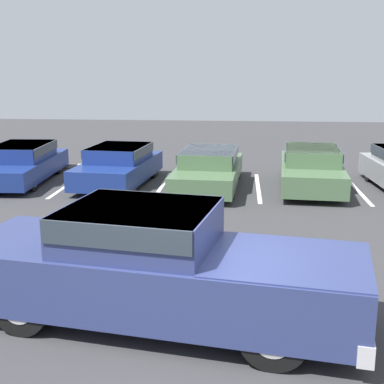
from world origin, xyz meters
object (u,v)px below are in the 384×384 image
parked_sedan_a (22,162)px  parked_sedan_b (119,164)px  pickup_truck (161,266)px  wheel_stop_curb (64,166)px  parked_sedan_d (311,167)px  parked_sedan_c (209,167)px

parked_sedan_a → parked_sedan_b: bearing=84.7°
pickup_truck → wheel_stop_curb: size_ratio=3.13×
pickup_truck → parked_sedan_a: size_ratio=1.28×
parked_sedan_b → parked_sedan_d: size_ratio=0.91×
wheel_stop_curb → parked_sedan_c: bearing=-27.0°
wheel_stop_curb → pickup_truck: bearing=-65.4°
pickup_truck → parked_sedan_c: bearing=98.5°
parked_sedan_b → parked_sedan_a: bearing=-87.0°
parked_sedan_a → parked_sedan_d: parked_sedan_d is taller
parked_sedan_b → parked_sedan_c: (2.85, -0.21, -0.02)m
pickup_truck → parked_sedan_b: pickup_truck is taller
wheel_stop_curb → parked_sedan_d: bearing=-16.5°
parked_sedan_c → wheel_stop_curb: 6.23m
parked_sedan_a → parked_sedan_c: size_ratio=0.98×
parked_sedan_a → wheel_stop_curb: (0.54, 2.47, -0.57)m
parked_sedan_a → parked_sedan_c: parked_sedan_a is taller
parked_sedan_d → parked_sedan_c: bearing=-80.9°
parked_sedan_b → pickup_truck: bearing=21.9°
parked_sedan_c → wheel_stop_curb: size_ratio=2.50×
parked_sedan_a → wheel_stop_curb: 2.59m
pickup_truck → parked_sedan_d: size_ratio=1.26×
parked_sedan_a → wheel_stop_curb: parked_sedan_a is taller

